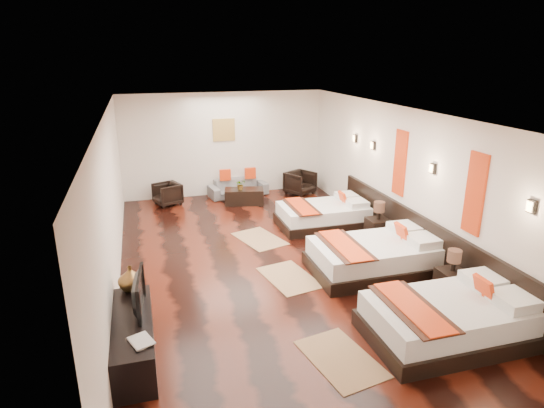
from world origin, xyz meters
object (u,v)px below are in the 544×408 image
object	(u,v)px
nightstand_b	(378,227)
figurine	(131,278)
bed_near	(450,319)
table_plant	(240,184)
sofa	(238,187)
tv_console	(134,338)
book	(132,345)
bed_far	(324,215)
coffee_table	(244,196)
nightstand_a	(451,280)
armchair_left	(167,194)
bed_mid	(375,256)
tv	(134,294)
armchair_right	(300,183)

from	to	relation	value
nightstand_b	figurine	xyz separation A→B (m)	(-4.94, -1.87, 0.44)
bed_near	table_plant	distance (m)	6.79
figurine	sofa	distance (m)	6.49
tv_console	book	size ratio (longest dim) A/B	5.67
bed_far	sofa	size ratio (longest dim) A/B	1.26
nightstand_b	book	xyz separation A→B (m)	(-4.94, -3.26, 0.27)
bed_far	coffee_table	size ratio (longest dim) A/B	2.01
bed_far	figurine	size ratio (longest dim) A/B	5.43
nightstand_a	armchair_left	distance (m)	7.38
nightstand_b	tv_console	bearing A→B (deg)	-151.60
figurine	armchair_left	xyz separation A→B (m)	(0.86, 5.56, -0.45)
tv_console	book	distance (m)	0.65
bed_mid	coffee_table	world-z (taller)	bed_mid
figurine	armchair_left	size ratio (longest dim) A/B	0.59
bed_mid	tv_console	size ratio (longest dim) A/B	1.25
nightstand_a	sofa	distance (m)	6.77
nightstand_a	table_plant	bearing A→B (deg)	111.71
sofa	bed_far	bearing A→B (deg)	-73.13
bed_mid	bed_far	bearing A→B (deg)	90.07
bed_near	bed_mid	bearing A→B (deg)	89.99
figurine	tv	bearing A→B (deg)	-85.12
armchair_left	table_plant	xyz separation A→B (m)	(1.84, -0.51, 0.25)
tv	table_plant	world-z (taller)	tv
bed_near	nightstand_b	distance (m)	3.51
bed_mid	figurine	world-z (taller)	figurine
book	table_plant	distance (m)	6.98
armchair_left	figurine	bearing A→B (deg)	-29.81
nightstand_b	sofa	world-z (taller)	nightstand_b
tv	armchair_right	xyz separation A→B (m)	(4.45, 6.09, -0.47)
bed_near	armchair_right	xyz separation A→B (m)	(0.30, 7.07, 0.03)
bed_mid	coffee_table	distance (m)	4.72
book	coffee_table	bearing A→B (deg)	66.64
nightstand_b	sofa	size ratio (longest dim) A/B	0.53
book	tv	bearing A→B (deg)	86.44
tv	armchair_left	bearing A→B (deg)	-2.53
bed_mid	bed_far	size ratio (longest dim) A/B	1.12
figurine	coffee_table	bearing A→B (deg)	61.19
bed_mid	bed_far	xyz separation A→B (m)	(-0.00, 2.43, -0.03)
armchair_right	nightstand_a	bearing A→B (deg)	-115.39
armchair_right	table_plant	world-z (taller)	table_plant
nightstand_b	figurine	world-z (taller)	figurine
figurine	sofa	bearing A→B (deg)	64.40
book	table_plant	xyz separation A→B (m)	(2.70, 6.44, -0.02)
bed_mid	tv_console	distance (m)	4.42
nightstand_b	tv_console	distance (m)	5.62
bed_far	coffee_table	bearing A→B (deg)	123.89
nightstand_a	book	size ratio (longest dim) A/B	2.57
tv	book	size ratio (longest dim) A/B	2.69
bed_near	nightstand_b	world-z (taller)	nightstand_b
book	sofa	world-z (taller)	book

